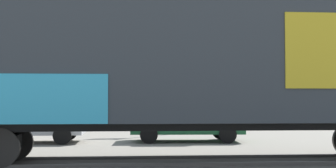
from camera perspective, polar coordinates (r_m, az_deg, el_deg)
ground_plane at (r=11.98m, az=6.15°, el=-9.44°), size 260.00×260.00×0.00m
track at (r=11.80m, az=-4.37°, el=-9.37°), size 60.01×4.08×0.08m
freight_car at (r=11.84m, az=2.76°, el=2.79°), size 16.56×3.36×4.45m
flagpole at (r=25.80m, az=6.59°, el=7.30°), size 1.51×0.30×9.15m
hillside at (r=87.70m, az=-1.20°, el=1.35°), size 112.56×39.75×17.73m
parked_car_silver at (r=17.95m, az=-16.99°, el=-4.14°), size 4.26×2.18×1.71m
parked_car_green at (r=17.72m, az=2.15°, el=-4.46°), size 4.19×2.05×1.59m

